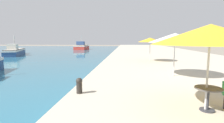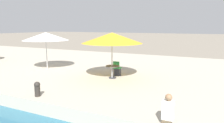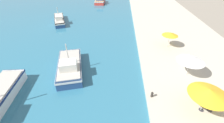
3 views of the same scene
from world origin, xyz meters
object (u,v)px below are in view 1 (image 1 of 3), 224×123
object	(u,v)px
cafe_umbrella_white	(175,38)
mooring_bollard	(79,85)
cafe_umbrella_pink	(210,34)
cafe_umbrella_striped	(150,40)
fishing_boat_far	(15,51)
fishing_boat_distant	(82,47)
cafe_table	(208,94)

from	to	relation	value
cafe_umbrella_white	mooring_bollard	size ratio (longest dim) A/B	4.87
mooring_bollard	cafe_umbrella_pink	bearing A→B (deg)	-18.06
cafe_umbrella_striped	fishing_boat_far	bearing A→B (deg)	152.31
cafe_umbrella_white	fishing_boat_far	bearing A→B (deg)	140.15
fishing_boat_far	cafe_umbrella_white	xyz separation A→B (m)	(22.99, -19.19, 2.18)
fishing_boat_far	cafe_umbrella_white	bearing A→B (deg)	-61.85
fishing_boat_far	cafe_umbrella_striped	world-z (taller)	fishing_boat_far
fishing_boat_distant	cafe_umbrella_pink	bearing A→B (deg)	-70.45
fishing_boat_far	cafe_umbrella_white	world-z (taller)	fishing_boat_far
fishing_boat_distant	cafe_umbrella_white	size ratio (longest dim) A/B	1.97
cafe_umbrella_striped	mooring_bollard	distance (m)	12.27
fishing_boat_distant	mooring_bollard	xyz separation A→B (m)	(10.86, -42.63, 0.11)
cafe_umbrella_striped	mooring_bollard	xyz separation A→B (m)	(-4.37, -11.32, -1.84)
cafe_umbrella_striped	cafe_table	bearing A→B (deg)	-89.63
cafe_umbrella_striped	cafe_table	xyz separation A→B (m)	(0.08, -12.76, -1.65)
fishing_boat_far	cafe_table	size ratio (longest dim) A/B	11.07
mooring_bollard	cafe_umbrella_striped	bearing A→B (deg)	68.90
cafe_umbrella_pink	cafe_umbrella_striped	distance (m)	12.75
mooring_bollard	fishing_boat_distant	bearing A→B (deg)	104.29
cafe_umbrella_pink	mooring_bollard	size ratio (longest dim) A/B	5.31
cafe_umbrella_white	fishing_boat_distant	bearing A→B (deg)	112.09
fishing_boat_far	cafe_umbrella_pink	world-z (taller)	fishing_boat_far
fishing_boat_far	cafe_table	world-z (taller)	fishing_boat_far
fishing_boat_far	cafe_umbrella_striped	xyz separation A→B (m)	(22.52, -11.82, 2.04)
cafe_umbrella_white	cafe_table	xyz separation A→B (m)	(-0.39, -5.39, -1.78)
cafe_umbrella_pink	fishing_boat_distant	bearing A→B (deg)	109.09
cafe_umbrella_striped	cafe_umbrella_white	bearing A→B (deg)	-86.32
cafe_umbrella_striped	cafe_umbrella_pink	bearing A→B (deg)	-89.88
cafe_umbrella_white	cafe_umbrella_striped	xyz separation A→B (m)	(-0.47, 7.37, -0.13)
cafe_umbrella_pink	cafe_table	size ratio (longest dim) A/B	4.34
cafe_umbrella_white	cafe_table	distance (m)	5.69
mooring_bollard	fishing_boat_far	bearing A→B (deg)	128.11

